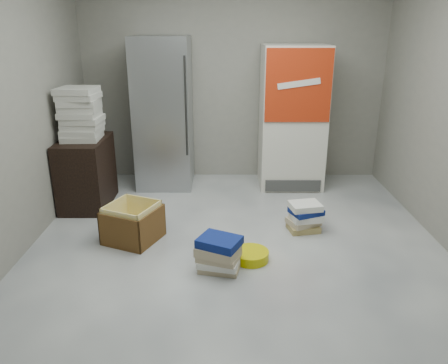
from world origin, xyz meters
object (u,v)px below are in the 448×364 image
at_px(steel_fridge, 164,114).
at_px(phonebook_stack_main, 305,217).
at_px(wood_shelf, 87,173).
at_px(cardboard_box, 133,225).
at_px(coke_cooler, 292,117).

relative_size(steel_fridge, phonebook_stack_main, 4.82).
bearing_deg(phonebook_stack_main, steel_fridge, 122.40).
bearing_deg(phonebook_stack_main, wood_shelf, 147.97).
height_order(steel_fridge, cardboard_box, steel_fridge).
bearing_deg(coke_cooler, phonebook_stack_main, -91.44).
xyz_separation_m(phonebook_stack_main, cardboard_box, (-1.74, -0.21, 0.00)).
distance_m(steel_fridge, coke_cooler, 1.65).
height_order(wood_shelf, cardboard_box, wood_shelf).
xyz_separation_m(steel_fridge, coke_cooler, (1.65, -0.01, -0.05)).
bearing_deg(coke_cooler, steel_fridge, 179.82).
bearing_deg(coke_cooler, wood_shelf, -163.72).
height_order(coke_cooler, wood_shelf, coke_cooler).
distance_m(wood_shelf, phonebook_stack_main, 2.55).
distance_m(coke_cooler, phonebook_stack_main, 1.60).
bearing_deg(steel_fridge, cardboard_box, -94.39).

